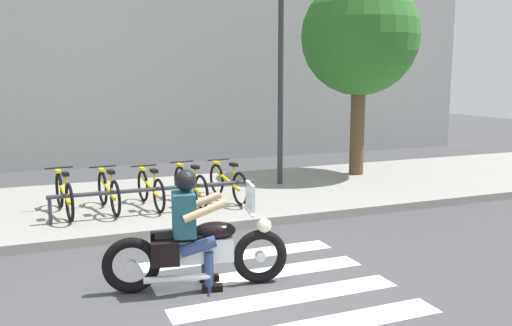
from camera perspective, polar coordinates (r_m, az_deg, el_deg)
The scene contains 17 objects.
ground_plane at distance 6.22m, azimuth -3.18°, elevation -14.96°, with size 48.00×48.00×0.00m, color #424244.
sidewalk at distance 10.84m, azimuth -11.87°, elevation -4.15°, with size 24.00×4.40×0.15m, color gray.
crosswalk_stripe_1 at distance 5.84m, azimuth 6.82°, elevation -16.69°, with size 2.80×0.40×0.01m, color white.
crosswalk_stripe_2 at distance 6.48m, azimuth 3.31°, elevation -13.90°, with size 2.80×0.40×0.01m, color white.
crosswalk_stripe_3 at distance 7.16m, azimuth 0.51°, elevation -11.59°, with size 2.80×0.40×0.01m, color white.
crosswalk_stripe_4 at distance 7.86m, azimuth -1.77°, elevation -9.66°, with size 2.80×0.40×0.01m, color white.
motorcycle at distance 6.63m, azimuth -6.13°, elevation -9.11°, with size 2.22×0.79×1.27m.
rider at distance 6.52m, azimuth -6.86°, elevation -6.02°, with size 0.69×0.61×1.46m.
bicycle_0 at distance 9.93m, azimuth -19.53°, elevation -3.15°, with size 0.48×1.73×0.79m.
bicycle_1 at distance 9.99m, azimuth -15.24°, elevation -2.92°, with size 0.48×1.60×0.77m.
bicycle_2 at distance 10.10m, azimuth -11.03°, elevation -2.70°, with size 0.48×1.59×0.74m.
bicycle_3 at distance 10.26m, azimuth -6.93°, elevation -2.35°, with size 0.48×1.69×0.76m.
bicycle_4 at distance 10.48m, azimuth -2.99°, elevation -2.06°, with size 0.48×1.68×0.76m.
bike_rack at distance 9.55m, azimuth -10.39°, elevation -2.90°, with size 3.59×0.07×0.49m.
street_lamp at distance 11.89m, azimuth 2.61°, elevation 10.33°, with size 0.28×0.28×4.62m.
tree_near_rack at distance 13.34m, azimuth 10.88°, elevation 12.84°, with size 2.79×2.79×4.85m.
building_backdrop at distance 16.21m, azimuth -15.93°, elevation 10.88°, with size 24.00×1.20×6.22m, color #A2A2A2.
Camera 1 is at (-1.82, -5.38, 2.55)m, focal length 38.04 mm.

